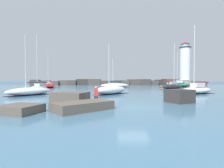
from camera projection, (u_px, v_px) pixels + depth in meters
ground_plane at (133, 107)px, 14.12m from camera, size 600.00×600.00×0.00m
open_sea_beyond at (111, 82)px, 127.11m from camera, size 400.00×116.00×0.01m
breakwater_jetty at (121, 83)px, 66.98m from camera, size 66.52×7.06×2.35m
lighthouse at (185, 66)px, 67.77m from camera, size 5.18×5.18×16.75m
foreground_rocks at (99, 100)px, 14.63m from camera, size 15.18×7.82×1.24m
sailboat_moored_0 at (173, 86)px, 38.29m from camera, size 6.58×5.73×10.29m
sailboat_moored_1 at (49, 85)px, 46.27m from camera, size 5.57×6.58×8.84m
sailboat_moored_2 at (39, 87)px, 34.88m from camera, size 2.55×6.29×10.88m
sailboat_moored_3 at (179, 85)px, 50.02m from camera, size 6.43×6.00×10.10m
sailboat_moored_4 at (115, 85)px, 45.51m from camera, size 7.86×4.06×7.49m
sailboat_moored_5 at (196, 90)px, 26.45m from camera, size 6.83×4.85×10.28m
sailboat_moored_6 at (29, 91)px, 24.09m from camera, size 5.54×6.35×8.23m
sailboat_moored_7 at (111, 90)px, 25.84m from camera, size 5.68×5.94×7.25m
mooring_buoy_orange_near at (161, 87)px, 46.43m from camera, size 0.54×0.54×0.74m
person_on_rocks at (96, 95)px, 14.79m from camera, size 0.36×0.22×1.61m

